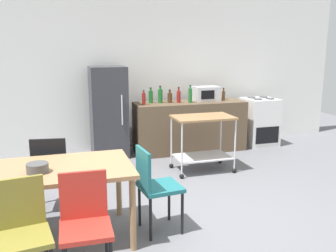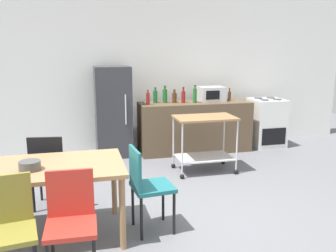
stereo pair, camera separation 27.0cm
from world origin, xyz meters
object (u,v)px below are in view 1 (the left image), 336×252
at_px(dining_table, 52,176).
at_px(microwave, 206,94).
at_px(bottle_wine, 190,95).
at_px(chair_teal, 154,184).
at_px(chair_red, 85,221).
at_px(bottle_sparkling_water, 179,96).
at_px(chair_olive, 22,229).
at_px(refrigerator, 109,112).
at_px(kitchen_cart, 203,134).
at_px(bottle_vinegar, 144,99).
at_px(chair_black, 51,168).
at_px(bottle_hot_sauce, 151,97).
at_px(bottle_soda, 170,97).
at_px(stove_oven, 259,121).
at_px(bottle_olive_oil, 160,96).
at_px(fruit_bowl, 37,168).
at_px(bottle_sesame_oil, 223,95).

xyz_separation_m(dining_table, microwave, (2.72, 2.72, 0.36)).
bearing_deg(bottle_wine, chair_teal, -117.24).
bearing_deg(chair_red, bottle_sparkling_water, 61.97).
bearing_deg(microwave, chair_olive, -130.54).
distance_m(refrigerator, kitchen_cart, 1.75).
height_order(chair_olive, bottle_vinegar, bottle_vinegar).
relative_size(chair_teal, chair_black, 1.00).
distance_m(bottle_hot_sauce, bottle_soda, 0.34).
bearing_deg(chair_teal, refrigerator, -4.81).
distance_m(bottle_hot_sauce, bottle_sparkling_water, 0.50).
xyz_separation_m(bottle_hot_sauce, bottle_sparkling_water, (0.49, -0.10, -0.00)).
bearing_deg(stove_oven, kitchen_cart, -145.54).
bearing_deg(dining_table, chair_black, 91.93).
relative_size(refrigerator, bottle_wine, 4.96).
distance_m(chair_teal, bottle_olive_oil, 2.99).
bearing_deg(dining_table, stove_oven, 34.88).
distance_m(stove_oven, fruit_bowl, 4.83).
relative_size(chair_black, kitchen_cart, 0.98).
distance_m(chair_teal, bottle_sesame_oil, 3.56).
bearing_deg(stove_oven, fruit_bowl, -144.98).
distance_m(chair_olive, bottle_vinegar, 3.75).
relative_size(chair_teal, bottle_vinegar, 3.56).
height_order(chair_teal, bottle_wine, bottle_wine).
distance_m(bottle_olive_oil, bottle_wine, 0.53).
distance_m(dining_table, kitchen_cart, 2.66).
xyz_separation_m(dining_table, bottle_wine, (2.35, 2.57, 0.36)).
distance_m(bottle_olive_oil, bottle_soda, 0.17).
bearing_deg(bottle_wine, bottle_sesame_oil, 12.77).
relative_size(chair_teal, fruit_bowl, 4.51).
bearing_deg(bottle_vinegar, fruit_bowl, -121.38).
bearing_deg(dining_table, bottle_hot_sauce, 58.60).
xyz_separation_m(bottle_sparkling_water, bottle_wine, (0.19, -0.06, 0.02)).
distance_m(kitchen_cart, microwave, 1.39).
height_order(chair_red, kitchen_cart, chair_red).
distance_m(bottle_olive_oil, fruit_bowl, 3.44).
bearing_deg(bottle_hot_sauce, refrigerator, 179.13).
height_order(chair_red, bottle_soda, bottle_soda).
relative_size(chair_olive, microwave, 1.93).
height_order(chair_black, bottle_sparkling_water, bottle_sparkling_water).
bearing_deg(fruit_bowl, microwave, 44.82).
distance_m(bottle_hot_sauce, bottle_wine, 0.70).
xyz_separation_m(chair_olive, kitchen_cart, (2.40, 2.25, 0.05)).
relative_size(bottle_vinegar, bottle_soda, 1.08).
relative_size(dining_table, chair_black, 1.69).
distance_m(kitchen_cart, bottle_wine, 1.15).
bearing_deg(bottle_sparkling_water, fruit_bowl, -129.77).
xyz_separation_m(kitchen_cart, bottle_olive_oil, (-0.33, 1.18, 0.45)).
height_order(dining_table, bottle_vinegar, bottle_vinegar).
xyz_separation_m(kitchen_cart, bottle_hot_sauce, (-0.50, 1.21, 0.44)).
xyz_separation_m(chair_teal, bottle_sesame_oil, (2.10, 2.84, 0.47)).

